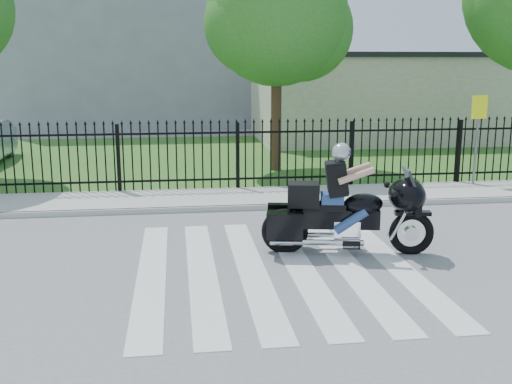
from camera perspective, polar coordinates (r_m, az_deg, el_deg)
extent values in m
plane|color=slate|center=(9.82, 1.92, -7.31)|extent=(120.00, 120.00, 0.00)
cube|color=#ADAAA3|center=(14.57, -1.33, -0.58)|extent=(40.00, 2.00, 0.12)
cube|color=#ADAAA3|center=(13.61, -0.86, -1.50)|extent=(40.00, 0.12, 0.12)
cube|color=#2F5D20|center=(21.44, -3.40, 3.38)|extent=(40.00, 12.00, 0.02)
cube|color=black|center=(15.49, -1.74, 1.28)|extent=(26.00, 0.04, 0.05)
cube|color=black|center=(15.31, -1.77, 5.69)|extent=(26.00, 0.04, 0.05)
cylinder|color=#382316|center=(18.42, 1.94, 8.44)|extent=(0.32, 0.32, 4.16)
sphere|color=#266A1E|center=(18.44, 2.00, 16.53)|extent=(4.20, 4.20, 4.20)
cube|color=beige|center=(26.59, 11.27, 8.65)|extent=(10.00, 6.00, 3.50)
cube|color=black|center=(26.55, 11.44, 12.63)|extent=(10.20, 6.20, 0.20)
cube|color=#93969B|center=(35.26, -10.40, 16.41)|extent=(15.00, 10.00, 12.00)
torus|color=black|center=(10.80, 14.58, -3.81)|extent=(0.80, 0.29, 0.78)
torus|color=black|center=(10.57, 2.75, -3.77)|extent=(0.84, 0.32, 0.83)
cube|color=black|center=(10.55, 7.70, -2.50)|extent=(1.50, 0.54, 0.34)
ellipsoid|color=black|center=(10.53, 10.20, -1.15)|extent=(0.77, 0.57, 0.37)
cube|color=black|center=(10.48, 6.50, -1.36)|extent=(0.79, 0.49, 0.11)
cube|color=silver|center=(10.61, 8.59, -3.52)|extent=(0.51, 0.42, 0.34)
ellipsoid|color=black|center=(10.62, 14.17, -0.34)|extent=(0.75, 0.91, 0.61)
cube|color=black|center=(10.42, 4.54, -0.25)|extent=(0.61, 0.52, 0.41)
cube|color=navy|center=(10.46, 7.26, -0.64)|extent=(0.44, 0.40, 0.20)
sphere|color=#B1B5BA|center=(10.32, 8.14, 3.77)|extent=(0.33, 0.33, 0.33)
cylinder|color=slate|center=(16.92, 20.25, 4.50)|extent=(0.06, 0.06, 2.24)
cube|color=#FCFF0D|center=(16.81, 20.51, 7.58)|extent=(0.50, 0.19, 0.61)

